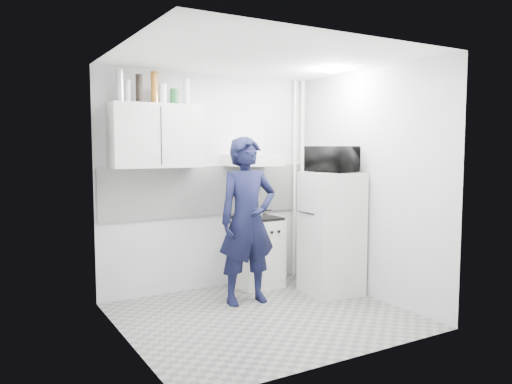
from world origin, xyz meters
TOP-DOWN VIEW (x-y plane):
  - floor at (0.00, 0.00)m, footprint 2.80×2.80m
  - ceiling at (0.00, 0.00)m, footprint 2.80×2.80m
  - wall_back at (0.00, 1.25)m, footprint 2.80×0.00m
  - wall_left at (-1.40, 0.00)m, footprint 0.00×2.60m
  - wall_right at (1.40, 0.00)m, footprint 0.00×2.60m
  - person at (0.08, 0.48)m, footprint 0.70×0.49m
  - stove at (0.50, 1.00)m, footprint 0.52×0.52m
  - fridge at (1.10, 0.29)m, footprint 0.65×0.65m
  - stove_top at (0.50, 1.00)m, footprint 0.50×0.50m
  - saucepan at (0.49, 1.00)m, footprint 0.17×0.17m
  - microwave at (1.10, 0.29)m, footprint 0.61×0.47m
  - bottle_a at (-1.13, 1.07)m, footprint 0.08×0.08m
  - bottle_b at (-1.05, 1.07)m, footprint 0.06×0.06m
  - bottle_c at (-0.93, 1.07)m, footprint 0.07×0.07m
  - bottle_d at (-0.75, 1.07)m, footprint 0.08×0.08m
  - canister_a at (-0.66, 1.07)m, footprint 0.09×0.09m
  - canister_b at (-0.53, 1.07)m, footprint 0.09×0.09m
  - bottle_e at (-0.38, 1.07)m, footprint 0.07×0.07m
  - upper_cabinet at (-0.75, 1.07)m, footprint 1.00×0.35m
  - range_hood at (0.45, 1.00)m, footprint 0.60×0.50m
  - backsplash at (0.00, 1.24)m, footprint 2.74×0.03m
  - pipe_a at (1.30, 1.17)m, footprint 0.05×0.05m
  - pipe_b at (1.18, 1.17)m, footprint 0.04×0.04m
  - ceiling_spot_fixture at (1.00, 0.20)m, footprint 0.10×0.10m

SIDE VIEW (x-z plane):
  - floor at x=0.00m, z-range 0.00..0.00m
  - stove at x=0.50m, z-range 0.00..0.84m
  - fridge at x=1.10m, z-range 0.00..1.44m
  - stove_top at x=0.50m, z-range 0.84..0.87m
  - saucepan at x=0.49m, z-range 0.87..0.96m
  - person at x=0.08m, z-range 0.00..1.84m
  - backsplash at x=0.00m, z-range 0.90..1.50m
  - wall_left at x=-1.40m, z-range 0.00..2.60m
  - wall_right at x=1.40m, z-range 0.00..2.60m
  - pipe_a at x=1.30m, z-range 0.00..2.60m
  - pipe_b at x=1.18m, z-range 0.00..2.60m
  - wall_back at x=0.00m, z-range -0.10..2.70m
  - range_hood at x=0.45m, z-range 1.50..1.64m
  - microwave at x=1.10m, z-range 1.44..1.74m
  - upper_cabinet at x=-0.75m, z-range 1.50..2.20m
  - canister_b at x=-0.53m, z-range 2.20..2.38m
  - canister_a at x=-0.66m, z-range 2.20..2.42m
  - bottle_b at x=-1.05m, z-range 2.20..2.44m
  - bottle_e at x=-0.38m, z-range 2.20..2.50m
  - bottle_c at x=-0.93m, z-range 2.20..2.51m
  - bottle_a at x=-1.13m, z-range 2.20..2.54m
  - bottle_d at x=-0.75m, z-range 2.20..2.55m
  - ceiling_spot_fixture at x=1.00m, z-range 2.56..2.58m
  - ceiling at x=0.00m, z-range 2.60..2.60m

